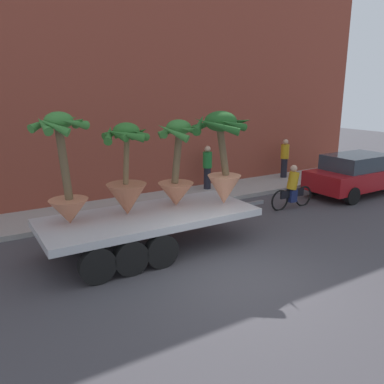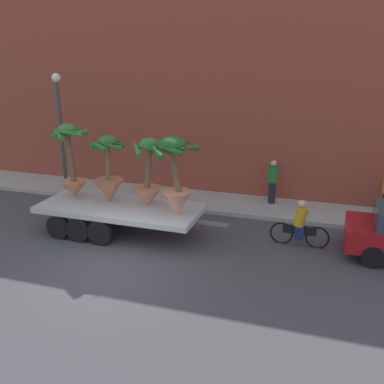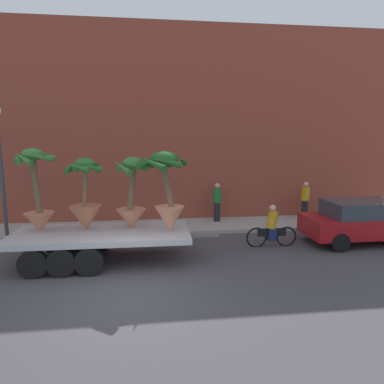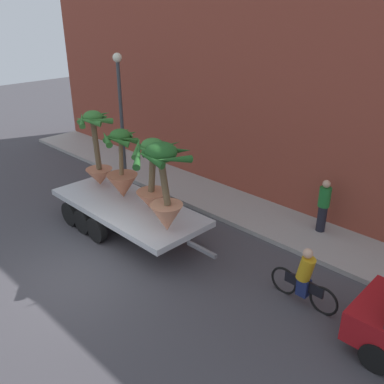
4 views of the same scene
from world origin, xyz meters
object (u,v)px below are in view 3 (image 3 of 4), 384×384
Objects in this scene: flatbed_trailer at (93,239)px; potted_palm_front at (85,201)px; potted_palm_middle at (167,191)px; pedestrian_near_gate at (305,200)px; pedestrian_far_left at (217,201)px; potted_palm_extra at (132,198)px; potted_palm_rear at (37,194)px; cyclist at (272,228)px; street_lamp at (0,154)px; parked_car at (364,221)px.

potted_palm_front is at bearing 134.68° from flatbed_trailer.
potted_palm_middle is 1.45× the size of pedestrian_near_gate.
potted_palm_front is 6.32m from pedestrian_far_left.
potted_palm_rear is at bearing 179.30° from potted_palm_extra.
potted_palm_middle is at bearing -164.20° from cyclist.
potted_palm_front is 4.55m from street_lamp.
street_lamp is at bearing -171.69° from pedestrian_far_left.
potted_palm_front reaches higher than pedestrian_far_left.
street_lamp is at bearing 142.20° from flatbed_trailer.
potted_palm_rear reaches higher than parked_car.
potted_palm_extra is 5.03m from cyclist.
potted_palm_middle reaches higher than pedestrian_near_gate.
potted_palm_rear is 11.28m from parked_car.
potted_palm_rear is 1.49× the size of pedestrian_near_gate.
parked_car is at bearing 4.94° from flatbed_trailer.
potted_palm_extra is 0.51× the size of parked_car.
potted_palm_middle is 7.46m from parked_car.
pedestrian_far_left is (4.93, 3.86, -0.86)m from potted_palm_front.
potted_palm_extra is 1.23× the size of cyclist.
pedestrian_near_gate is 4.09m from pedestrian_far_left.
pedestrian_near_gate is at bearing -0.41° from pedestrian_far_left.
potted_palm_rear reaches higher than pedestrian_far_left.
potted_palm_extra is (1.20, 0.27, 1.20)m from flatbed_trailer.
parked_car is at bearing 3.82° from potted_palm_extra.
street_lamp is (-3.70, 2.87, 2.48)m from flatbed_trailer.
potted_palm_middle is 1.23m from potted_palm_extra.
street_lamp reaches higher than pedestrian_near_gate.
potted_palm_front reaches higher than parked_car.
potted_palm_rear is 0.57× the size of parked_car.
potted_palm_extra is at bearing -173.54° from cyclist.
cyclist is (7.69, 0.51, -1.48)m from potted_palm_rear.
cyclist is (6.03, 0.82, -0.08)m from flatbed_trailer.
pedestrian_near_gate is 0.35× the size of street_lamp.
potted_palm_rear reaches higher than cyclist.
potted_palm_rear is at bearing 169.66° from flatbed_trailer.
potted_palm_front reaches higher than cyclist.
parked_car is (8.33, 0.56, -1.12)m from potted_palm_extra.
potted_palm_front is 1.00× the size of potted_palm_extra.
pedestrian_near_gate is at bearing 26.57° from potted_palm_extra.
pedestrian_far_left is 8.77m from street_lamp.
potted_palm_front is 0.51× the size of parked_car.
potted_palm_extra reaches higher than flatbed_trailer.
potted_palm_extra is at bearing -27.95° from street_lamp.
flatbed_trailer is 2.58× the size of potted_palm_middle.
potted_palm_rear reaches higher than flatbed_trailer.
cyclist is 1.08× the size of pedestrian_near_gate.
potted_palm_middle is 1.09× the size of potted_palm_extra.
pedestrian_near_gate is (9.02, 3.83, -0.86)m from potted_palm_front.
pedestrian_near_gate is (7.59, 3.80, -0.91)m from potted_palm_extra.
potted_palm_middle is 2.58m from potted_palm_front.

